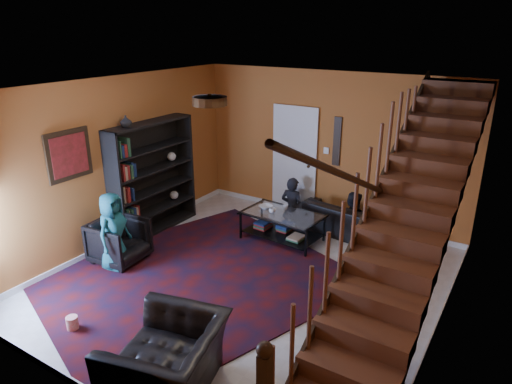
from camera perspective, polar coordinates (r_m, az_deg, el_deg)
floor at (r=6.86m, az=-0.84°, el=-10.97°), size 5.50×5.50×0.00m
room at (r=8.48m, az=-3.53°, el=-4.22°), size 5.50×5.50×5.50m
staircase at (r=5.48m, az=18.10°, el=-4.01°), size 0.95×5.02×3.18m
bookshelf at (r=8.28m, az=-12.69°, el=1.50°), size 0.35×1.80×2.00m
door at (r=8.95m, az=4.84°, el=3.74°), size 0.82×0.05×2.05m
framed_picture at (r=7.26m, az=-22.36°, el=4.30°), size 0.04×0.74×0.74m
wall_hanging at (r=8.48m, az=10.09°, el=6.24°), size 0.14×0.03×0.90m
ceiling_fixture at (r=5.28m, az=-5.80°, el=11.25°), size 0.40×0.40×0.10m
rug at (r=6.95m, az=-7.92°, el=-10.64°), size 4.79×5.09×0.02m
sofa at (r=8.35m, az=11.18°, el=-3.29°), size 1.97×0.99×0.55m
armchair_left at (r=7.52m, az=-16.71°, el=-5.91°), size 0.83×0.81×0.70m
armchair_right at (r=4.97m, az=-11.02°, el=-20.02°), size 1.26×1.36×0.75m
person_adult_a at (r=8.84m, az=4.52°, el=-2.17°), size 0.47×0.31×1.29m
person_adult_b at (r=8.41m, az=11.80°, el=-3.96°), size 0.63×0.51×1.24m
person_child at (r=7.24m, az=-17.41°, el=-4.72°), size 0.48×0.66×1.23m
coffee_table at (r=7.93m, az=3.30°, el=-4.08°), size 1.38×0.87×0.50m
cup_a at (r=7.84m, az=2.02°, el=-2.32°), size 0.15×0.15×0.09m
cup_b at (r=8.00m, az=3.71°, el=-1.88°), size 0.13×0.13×0.09m
bowl at (r=8.03m, az=1.23°, el=-1.88°), size 0.28×0.28×0.06m
vase at (r=7.67m, az=-15.96°, el=8.49°), size 0.18×0.18×0.19m
popcorn_bucket at (r=6.26m, az=-21.98°, el=-14.91°), size 0.17×0.17×0.16m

